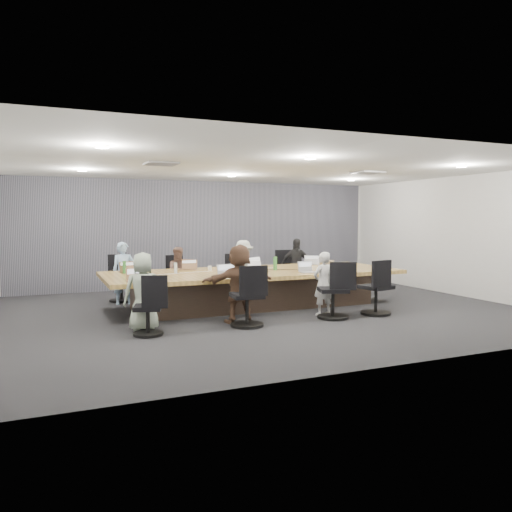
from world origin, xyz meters
name	(u,v)px	position (x,y,z in m)	size (l,w,h in m)	color
floor	(264,310)	(0.00, 0.00, 0.00)	(10.00, 8.00, 0.00)	#27282C
ceiling	(264,167)	(0.00, 0.00, 2.80)	(10.00, 8.00, 0.00)	white
wall_back	(203,234)	(0.00, 4.00, 1.40)	(10.00, 2.80, 0.00)	silver
wall_front	(399,253)	(0.00, -4.00, 1.40)	(10.00, 2.80, 0.00)	silver
wall_right	(459,236)	(5.00, 0.00, 1.40)	(8.00, 2.80, 0.00)	silver
curtain	(204,234)	(0.00, 3.92, 1.40)	(9.80, 0.04, 2.80)	slate
conference_table	(254,287)	(0.00, 0.50, 0.40)	(6.00, 2.20, 0.74)	#3C2D23
chair_0	(121,283)	(-2.42, 2.20, 0.42)	(0.56, 0.56, 0.83)	black
chair_1	(176,282)	(-1.21, 2.20, 0.37)	(0.51, 0.51, 0.75)	black
chair_2	(238,279)	(0.30, 2.20, 0.36)	(0.49, 0.49, 0.72)	black
chair_3	(289,274)	(1.68, 2.20, 0.42)	(0.56, 0.56, 0.83)	black
chair_4	(148,312)	(-2.51, -1.20, 0.36)	(0.49, 0.49, 0.72)	black
chair_5	(247,301)	(-0.85, -1.20, 0.44)	(0.59, 0.59, 0.88)	black
chair_6	(333,294)	(0.83, -1.20, 0.44)	(0.59, 0.59, 0.88)	black
chair_7	(376,291)	(1.78, -1.20, 0.44)	(0.59, 0.59, 0.88)	black
person_0	(124,273)	(-2.42, 1.85, 0.66)	(0.48, 0.32, 1.32)	#8DAFD3
laptop_0	(128,271)	(-2.42, 1.30, 0.75)	(0.33, 0.23, 0.02)	#8C6647
person_1	(180,274)	(-1.21, 1.85, 0.59)	(0.58, 0.45, 1.18)	brown
laptop_1	(186,269)	(-1.21, 1.30, 0.75)	(0.32, 0.22, 0.02)	#8C6647
person_2	(243,268)	(0.30, 1.85, 0.65)	(0.84, 0.48, 1.30)	#97A096
laptop_2	(252,266)	(0.30, 1.30, 0.75)	(0.35, 0.24, 0.02)	#B2B2B7
person_3	(296,266)	(1.68, 1.85, 0.66)	(0.78, 0.32, 1.33)	black
laptop_3	(307,264)	(1.68, 1.30, 0.75)	(0.36, 0.24, 0.02)	#B2B2B7
person_4	(143,292)	(-2.51, -0.85, 0.64)	(0.62, 0.41, 1.28)	#91A38F
laptop_4	(137,281)	(-2.51, -0.30, 0.75)	(0.34, 0.24, 0.02)	#8C6647
person_5	(239,283)	(-0.85, -0.85, 0.69)	(1.27, 0.41, 1.37)	brown
laptop_5	(228,276)	(-0.85, -0.30, 0.75)	(0.36, 0.24, 0.02)	#B2B2B7
person_6	(323,284)	(0.83, -0.85, 0.60)	(0.43, 0.29, 1.19)	silver
laptop_6	(309,272)	(0.83, -0.30, 0.75)	(0.30, 0.21, 0.02)	#B2B2B7
bottle_green_left	(124,267)	(-2.52, 1.03, 0.86)	(0.07, 0.07, 0.25)	#398337
bottle_green_right	(275,263)	(0.45, 0.44, 0.88)	(0.08, 0.08, 0.28)	#398337
bottle_clear	(176,268)	(-1.60, 0.66, 0.85)	(0.06, 0.06, 0.21)	silver
cup_white_far	(210,268)	(-0.81, 0.95, 0.79)	(0.07, 0.07, 0.09)	white
cup_white_near	(300,265)	(1.24, 0.83, 0.79)	(0.08, 0.08, 0.10)	white
mug_brown	(137,274)	(-2.39, 0.38, 0.79)	(0.08, 0.08, 0.10)	brown
mic_left	(248,272)	(-0.25, 0.24, 0.76)	(0.17, 0.11, 0.03)	black
mic_right	(254,270)	(-0.03, 0.46, 0.76)	(0.16, 0.10, 0.03)	black
stapler	(251,273)	(-0.30, -0.06, 0.77)	(0.16, 0.04, 0.06)	black
canvas_bag	(329,263)	(1.93, 0.74, 0.80)	(0.24, 0.15, 0.13)	gray
snack_packet	(350,267)	(2.08, 0.12, 0.76)	(0.18, 0.12, 0.04)	#D1450F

